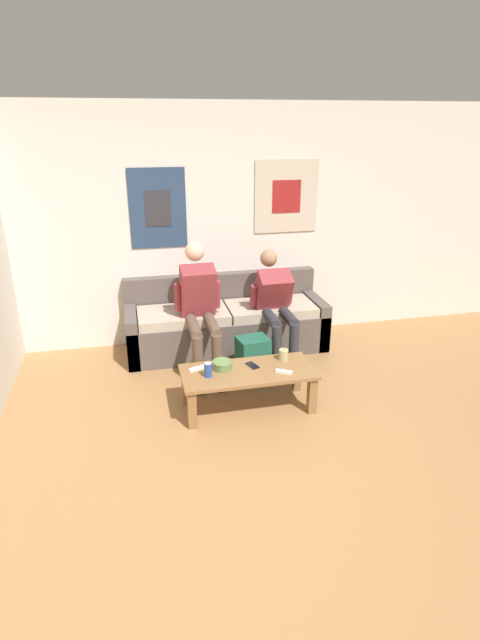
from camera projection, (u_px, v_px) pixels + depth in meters
ground_plane at (281, 489)px, 3.42m from camera, size 18.00×18.00×0.00m
wall_back at (210, 227)px, 5.40m from camera, size 10.00×0.07×2.55m
couch at (226, 324)px, 5.46m from camera, size 2.15×0.72×0.78m
coffee_table at (248, 377)px, 4.29m from camera, size 1.14×0.51×0.36m
person_seated_adult at (200, 304)px, 4.92m from camera, size 0.47×0.94×1.24m
person_seated_teen at (275, 302)px, 5.14m from camera, size 0.47×0.93×1.10m
backpack at (253, 358)px, 4.88m from camera, size 0.33×0.31×0.40m
ceramic_bowl at (222, 364)px, 4.28m from camera, size 0.18×0.18×0.07m
pillar_candle at (284, 355)px, 4.44m from camera, size 0.08×0.08×0.11m
drink_can_blue at (208, 370)px, 4.14m from camera, size 0.07×0.07×0.12m
game_controller_near_left at (284, 372)px, 4.22m from camera, size 0.14×0.11×0.03m
game_controller_near_right at (197, 368)px, 4.27m from camera, size 0.15×0.08×0.03m
cell_phone at (252, 365)px, 4.34m from camera, size 0.11×0.15×0.01m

